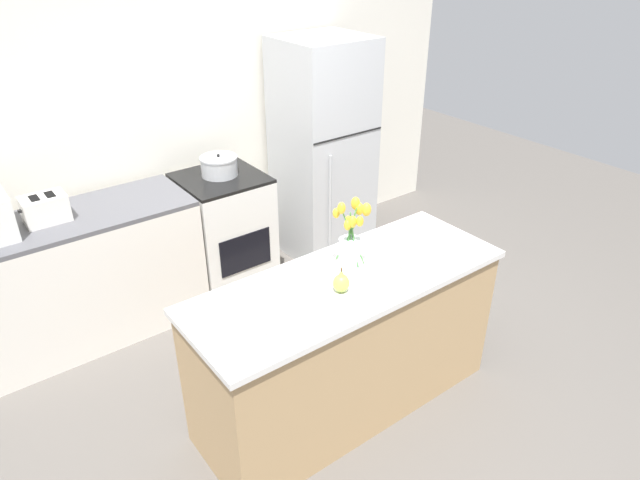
% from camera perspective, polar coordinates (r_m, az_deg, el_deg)
% --- Properties ---
extents(ground_plane, '(10.00, 10.00, 0.00)m').
position_cam_1_polar(ground_plane, '(3.60, 2.49, -15.83)').
color(ground_plane, '#59544F').
extents(back_wall, '(5.20, 0.08, 2.70)m').
position_cam_1_polar(back_wall, '(4.44, -14.10, 12.66)').
color(back_wall, silver).
rests_on(back_wall, ground_plane).
extents(kitchen_island, '(1.80, 0.66, 0.89)m').
position_cam_1_polar(kitchen_island, '(3.30, 2.66, -10.31)').
color(kitchen_island, tan).
rests_on(kitchen_island, ground_plane).
extents(back_counter, '(1.68, 0.60, 0.92)m').
position_cam_1_polar(back_counter, '(4.15, -23.61, -3.76)').
color(back_counter, silver).
rests_on(back_counter, ground_plane).
extents(stove_range, '(0.60, 0.61, 0.92)m').
position_cam_1_polar(stove_range, '(4.47, -9.45, 0.85)').
color(stove_range, silver).
rests_on(stove_range, ground_plane).
extents(refrigerator, '(0.68, 0.67, 1.81)m').
position_cam_1_polar(refrigerator, '(4.75, 0.29, 8.90)').
color(refrigerator, '#B7BABC').
rests_on(refrigerator, ground_plane).
extents(flower_vase, '(0.16, 0.16, 0.43)m').
position_cam_1_polar(flower_vase, '(3.01, 3.08, -0.44)').
color(flower_vase, silver).
rests_on(flower_vase, kitchen_island).
extents(pear_figurine, '(0.09, 0.09, 0.14)m').
position_cam_1_polar(pear_figurine, '(2.90, 2.13, -4.24)').
color(pear_figurine, '#9EBC47').
rests_on(pear_figurine, kitchen_island).
extents(plate_setting_left, '(0.34, 0.34, 0.02)m').
position_cam_1_polar(plate_setting_left, '(2.82, -4.57, -6.51)').
color(plate_setting_left, beige).
rests_on(plate_setting_left, kitchen_island).
extents(plate_setting_right, '(0.34, 0.34, 0.02)m').
position_cam_1_polar(plate_setting_right, '(3.31, 8.76, -0.91)').
color(plate_setting_right, beige).
rests_on(plate_setting_right, kitchen_island).
extents(toaster, '(0.28, 0.18, 0.17)m').
position_cam_1_polar(toaster, '(3.91, -25.79, 2.83)').
color(toaster, silver).
rests_on(toaster, back_counter).
extents(cooking_pot, '(0.27, 0.27, 0.17)m').
position_cam_1_polar(cooking_pot, '(4.28, -10.05, 7.30)').
color(cooking_pot, '#B2B5B7').
rests_on(cooking_pot, stove_range).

